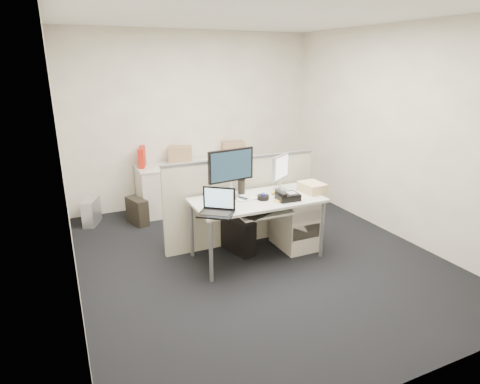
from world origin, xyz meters
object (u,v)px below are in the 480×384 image
desk_phone (288,197)px  monitor_main (231,173)px  laptop (216,203)px  desk (257,204)px

desk_phone → monitor_main: bearing=151.3°
monitor_main → laptop: size_ratio=1.64×
laptop → desk_phone: 0.93m
desk → monitor_main: 0.47m
desk → desk_phone: size_ratio=6.16×
desk → laptop: laptop is taller
monitor_main → laptop: bearing=-136.1°
desk_phone → laptop: bearing=-169.2°
monitor_main → desk: bearing=-43.0°
laptop → desk_phone: laptop is taller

